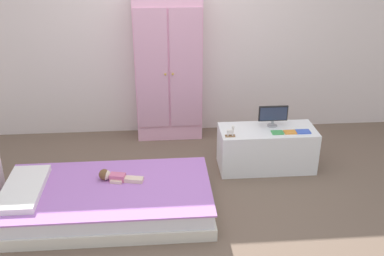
{
  "coord_description": "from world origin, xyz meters",
  "views": [
    {
      "loc": [
        -0.23,
        -3.38,
        2.3
      ],
      "look_at": [
        0.08,
        0.39,
        0.54
      ],
      "focal_mm": 42.0,
      "sensor_mm": 36.0,
      "label": 1
    }
  ],
  "objects_px": {
    "bed": "(108,200)",
    "rocking_horse_toy": "(231,131)",
    "tv_stand": "(266,148)",
    "book_orange": "(290,132)",
    "book_green": "(277,132)",
    "book_blue": "(303,132)",
    "tv_monitor": "(273,114)",
    "wardrobe": "(169,70)",
    "doll": "(113,176)"
  },
  "relations": [
    {
      "from": "tv_stand",
      "to": "book_blue",
      "type": "distance_m",
      "value": 0.4
    },
    {
      "from": "tv_stand",
      "to": "book_blue",
      "type": "bearing_deg",
      "value": -16.07
    },
    {
      "from": "wardrobe",
      "to": "book_blue",
      "type": "relative_size",
      "value": 11.7
    },
    {
      "from": "wardrobe",
      "to": "doll",
      "type": "bearing_deg",
      "value": -111.75
    },
    {
      "from": "tv_monitor",
      "to": "rocking_horse_toy",
      "type": "distance_m",
      "value": 0.5
    },
    {
      "from": "tv_stand",
      "to": "book_orange",
      "type": "distance_m",
      "value": 0.31
    },
    {
      "from": "tv_monitor",
      "to": "book_green",
      "type": "relative_size",
      "value": 2.55
    },
    {
      "from": "bed",
      "to": "book_blue",
      "type": "height_order",
      "value": "book_blue"
    },
    {
      "from": "bed",
      "to": "book_green",
      "type": "xyz_separation_m",
      "value": [
        1.6,
        0.56,
        0.31
      ]
    },
    {
      "from": "rocking_horse_toy",
      "to": "book_green",
      "type": "bearing_deg",
      "value": 4.67
    },
    {
      "from": "bed",
      "to": "tv_monitor",
      "type": "xyz_separation_m",
      "value": [
        1.59,
        0.73,
        0.43
      ]
    },
    {
      "from": "bed",
      "to": "wardrobe",
      "type": "distance_m",
      "value": 1.74
    },
    {
      "from": "bed",
      "to": "tv_stand",
      "type": "height_order",
      "value": "tv_stand"
    },
    {
      "from": "book_green",
      "to": "tv_monitor",
      "type": "bearing_deg",
      "value": 93.8
    },
    {
      "from": "book_green",
      "to": "wardrobe",
      "type": "bearing_deg",
      "value": 137.79
    },
    {
      "from": "bed",
      "to": "tv_monitor",
      "type": "relative_size",
      "value": 6.12
    },
    {
      "from": "tv_stand",
      "to": "book_green",
      "type": "bearing_deg",
      "value": -52.73
    },
    {
      "from": "doll",
      "to": "bed",
      "type": "bearing_deg",
      "value": -108.85
    },
    {
      "from": "tv_stand",
      "to": "tv_monitor",
      "type": "height_order",
      "value": "tv_monitor"
    },
    {
      "from": "bed",
      "to": "rocking_horse_toy",
      "type": "xyz_separation_m",
      "value": [
        1.14,
        0.52,
        0.36
      ]
    },
    {
      "from": "wardrobe",
      "to": "tv_monitor",
      "type": "xyz_separation_m",
      "value": [
        1.01,
        -0.76,
        -0.25
      ]
    },
    {
      "from": "doll",
      "to": "rocking_horse_toy",
      "type": "xyz_separation_m",
      "value": [
        1.1,
        0.4,
        0.2
      ]
    },
    {
      "from": "wardrobe",
      "to": "book_green",
      "type": "height_order",
      "value": "wardrobe"
    },
    {
      "from": "doll",
      "to": "tv_stand",
      "type": "distance_m",
      "value": 1.58
    },
    {
      "from": "wardrobe",
      "to": "rocking_horse_toy",
      "type": "xyz_separation_m",
      "value": [
        0.55,
        -0.96,
        -0.32
      ]
    },
    {
      "from": "tv_stand",
      "to": "rocking_horse_toy",
      "type": "relative_size",
      "value": 8.3
    },
    {
      "from": "rocking_horse_toy",
      "to": "book_green",
      "type": "distance_m",
      "value": 0.47
    },
    {
      "from": "bed",
      "to": "doll",
      "type": "xyz_separation_m",
      "value": [
        0.04,
        0.12,
        0.16
      ]
    },
    {
      "from": "doll",
      "to": "tv_stand",
      "type": "bearing_deg",
      "value": 19.66
    },
    {
      "from": "book_green",
      "to": "book_blue",
      "type": "bearing_deg",
      "value": 0.0
    },
    {
      "from": "tv_stand",
      "to": "book_green",
      "type": "relative_size",
      "value": 8.37
    },
    {
      "from": "rocking_horse_toy",
      "to": "book_orange",
      "type": "height_order",
      "value": "rocking_horse_toy"
    },
    {
      "from": "rocking_horse_toy",
      "to": "book_blue",
      "type": "relative_size",
      "value": 0.84
    },
    {
      "from": "bed",
      "to": "wardrobe",
      "type": "xyz_separation_m",
      "value": [
        0.58,
        1.48,
        0.68
      ]
    },
    {
      "from": "bed",
      "to": "tv_stand",
      "type": "distance_m",
      "value": 1.67
    },
    {
      "from": "tv_stand",
      "to": "tv_monitor",
      "type": "xyz_separation_m",
      "value": [
        0.06,
        0.07,
        0.34
      ]
    },
    {
      "from": "doll",
      "to": "book_blue",
      "type": "distance_m",
      "value": 1.87
    },
    {
      "from": "tv_stand",
      "to": "book_blue",
      "type": "xyz_separation_m",
      "value": [
        0.33,
        -0.09,
        0.22
      ]
    },
    {
      "from": "doll",
      "to": "tv_monitor",
      "type": "bearing_deg",
      "value": 21.26
    },
    {
      "from": "book_orange",
      "to": "book_blue",
      "type": "bearing_deg",
      "value": 0.0
    },
    {
      "from": "rocking_horse_toy",
      "to": "book_orange",
      "type": "relative_size",
      "value": 0.99
    },
    {
      "from": "book_green",
      "to": "book_blue",
      "type": "relative_size",
      "value": 0.83
    },
    {
      "from": "rocking_horse_toy",
      "to": "book_blue",
      "type": "distance_m",
      "value": 0.72
    },
    {
      "from": "doll",
      "to": "book_blue",
      "type": "xyz_separation_m",
      "value": [
        1.81,
        0.44,
        0.15
      ]
    },
    {
      "from": "wardrobe",
      "to": "book_green",
      "type": "relative_size",
      "value": 14.12
    },
    {
      "from": "doll",
      "to": "book_green",
      "type": "distance_m",
      "value": 1.63
    },
    {
      "from": "tv_monitor",
      "to": "book_orange",
      "type": "height_order",
      "value": "tv_monitor"
    },
    {
      "from": "doll",
      "to": "tv_monitor",
      "type": "relative_size",
      "value": 1.35
    },
    {
      "from": "tv_monitor",
      "to": "bed",
      "type": "bearing_deg",
      "value": -155.47
    },
    {
      "from": "book_orange",
      "to": "rocking_horse_toy",
      "type": "bearing_deg",
      "value": -176.32
    }
  ]
}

